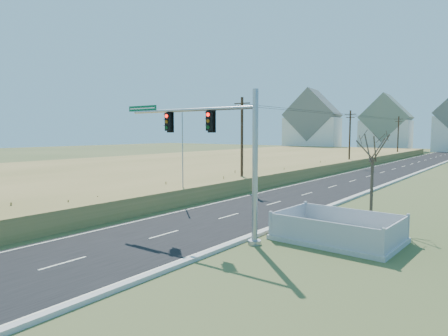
# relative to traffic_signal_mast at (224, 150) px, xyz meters

# --- Properties ---
(ground) EXTENTS (260.00, 260.00, 0.00)m
(ground) POSITION_rel_traffic_signal_mast_xyz_m (-2.99, 0.48, -4.71)
(ground) COLOR #415026
(ground) RESTS_ON ground
(road) EXTENTS (8.00, 180.00, 0.06)m
(road) POSITION_rel_traffic_signal_mast_xyz_m (-2.99, 50.48, -4.68)
(road) COLOR black
(road) RESTS_ON ground
(curb) EXTENTS (0.30, 180.00, 0.18)m
(curb) POSITION_rel_traffic_signal_mast_xyz_m (1.16, 50.48, -4.62)
(curb) COLOR #B2AFA8
(curb) RESTS_ON ground
(reed_marsh) EXTENTS (38.00, 110.00, 1.30)m
(reed_marsh) POSITION_rel_traffic_signal_mast_xyz_m (-26.99, 40.48, -4.06)
(reed_marsh) COLOR tan
(reed_marsh) RESTS_ON ground
(utility_pole_near) EXTENTS (1.80, 0.26, 9.00)m
(utility_pole_near) POSITION_rel_traffic_signal_mast_xyz_m (-9.49, 15.48, -0.02)
(utility_pole_near) COLOR #422D1E
(utility_pole_near) RESTS_ON ground
(utility_pole_mid) EXTENTS (1.80, 0.26, 9.00)m
(utility_pole_mid) POSITION_rel_traffic_signal_mast_xyz_m (-9.49, 45.48, -0.02)
(utility_pole_mid) COLOR #422D1E
(utility_pole_mid) RESTS_ON ground
(utility_pole_far) EXTENTS (1.80, 0.26, 9.00)m
(utility_pole_far) POSITION_rel_traffic_signal_mast_xyz_m (-9.49, 75.48, -0.02)
(utility_pole_far) COLOR #422D1E
(utility_pole_far) RESTS_ON ground
(condo_nw) EXTENTS (17.69, 13.38, 19.05)m
(condo_nw) POSITION_rel_traffic_signal_mast_xyz_m (-40.99, 100.48, 3.00)
(condo_nw) COLOR white
(condo_nw) RESTS_ON ground
(condo_nnw) EXTENTS (14.93, 11.17, 17.03)m
(condo_nnw) POSITION_rel_traffic_signal_mast_xyz_m (-20.99, 108.48, 2.23)
(condo_nnw) COLOR white
(condo_nnw) RESTS_ON ground
(traffic_signal_mast) EXTENTS (9.75, 0.66, 7.75)m
(traffic_signal_mast) POSITION_rel_traffic_signal_mast_xyz_m (0.00, 0.00, 0.00)
(traffic_signal_mast) COLOR #9EA0A5
(traffic_signal_mast) RESTS_ON ground
(fence_enclosure) EXTENTS (6.27, 4.41, 1.39)m
(fence_enclosure) POSITION_rel_traffic_signal_mast_xyz_m (5.00, 3.18, -4.43)
(fence_enclosure) COLOR #B7B5AD
(fence_enclosure) RESTS_ON ground
(open_sign) EXTENTS (0.53, 0.20, 0.66)m
(open_sign) POSITION_rel_traffic_signal_mast_xyz_m (1.78, 2.48, -4.36)
(open_sign) COLOR white
(open_sign) RESTS_ON ground
(flagpole) EXTENTS (0.32, 0.32, 7.17)m
(flagpole) POSITION_rel_traffic_signal_mast_xyz_m (-8.89, 6.37, -1.85)
(flagpole) COLOR #B7B5AD
(flagpole) RESTS_ON ground
(bare_tree) EXTENTS (2.28, 2.28, 6.04)m
(bare_tree) POSITION_rel_traffic_signal_mast_xyz_m (5.16, 8.22, 0.16)
(bare_tree) COLOR #4C3F33
(bare_tree) RESTS_ON ground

